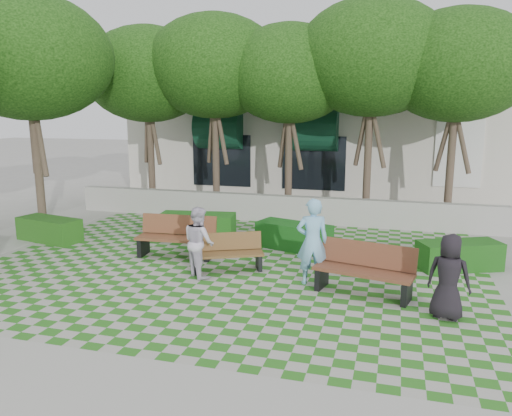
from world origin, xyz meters
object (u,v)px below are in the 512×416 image
(hedge_midleft, at_px, (197,226))
(person_blue, at_px, (312,242))
(hedge_west, at_px, (49,229))
(bench_east, at_px, (364,270))
(person_dark, at_px, (449,277))
(bench_west, at_px, (177,237))
(bench_mid, at_px, (227,253))
(person_white, at_px, (199,242))
(hedge_midright, at_px, (294,236))
(hedge_east, at_px, (459,255))

(hedge_midleft, xyz_separation_m, person_blue, (3.90, -2.88, 0.58))
(hedge_west, bearing_deg, person_blue, -10.79)
(bench_east, bearing_deg, hedge_midleft, 161.00)
(hedge_midleft, height_order, hedge_west, hedge_midleft)
(person_dark, bearing_deg, bench_west, -2.24)
(bench_east, xyz_separation_m, person_blue, (-1.15, 0.32, 0.45))
(bench_mid, relative_size, person_white, 1.08)
(hedge_west, xyz_separation_m, person_white, (5.39, -1.70, 0.48))
(person_blue, relative_size, person_white, 1.18)
(bench_mid, distance_m, person_white, 0.84)
(hedge_midright, relative_size, person_dark, 1.27)
(bench_west, bearing_deg, person_blue, -20.22)
(hedge_midright, distance_m, hedge_midleft, 2.97)
(bench_west, bearing_deg, bench_mid, -27.21)
(bench_east, height_order, bench_mid, bench_east)
(hedge_midright, distance_m, hedge_west, 7.12)
(bench_mid, bearing_deg, hedge_east, -8.09)
(bench_mid, height_order, person_blue, person_blue)
(bench_mid, height_order, hedge_midright, bench_mid)
(person_blue, bearing_deg, person_white, -11.84)
(hedge_midright, bearing_deg, bench_mid, -117.15)
(hedge_west, bearing_deg, person_white, -17.49)
(person_dark, relative_size, person_white, 0.98)
(bench_west, distance_m, hedge_midleft, 1.80)
(hedge_midleft, relative_size, person_white, 1.34)
(hedge_midleft, height_order, person_dark, person_dark)
(hedge_east, bearing_deg, person_white, -159.55)
(bench_east, distance_m, bench_mid, 3.32)
(hedge_east, height_order, person_blue, person_blue)
(bench_west, distance_m, hedge_west, 4.26)
(bench_mid, bearing_deg, person_blue, -35.33)
(bench_east, distance_m, person_dark, 1.78)
(hedge_east, relative_size, person_dark, 1.21)
(hedge_east, relative_size, hedge_midright, 0.95)
(hedge_west, bearing_deg, person_dark, -14.02)
(bench_west, distance_m, person_white, 1.75)
(bench_west, bearing_deg, hedge_west, 170.43)
(person_blue, bearing_deg, hedge_midright, -86.18)
(person_blue, height_order, person_white, person_blue)
(person_dark, bearing_deg, person_blue, -6.03)
(bench_west, height_order, person_white, person_white)
(bench_mid, bearing_deg, bench_east, -37.09)
(bench_east, relative_size, hedge_east, 1.11)
(hedge_east, bearing_deg, person_blue, -148.42)
(hedge_midleft, bearing_deg, hedge_east, -7.09)
(bench_east, bearing_deg, hedge_midright, 138.64)
(bench_east, bearing_deg, bench_mid, -178.90)
(hedge_midleft, relative_size, person_blue, 1.14)
(bench_mid, xyz_separation_m, hedge_midright, (1.15, 2.25, -0.07))
(person_blue, distance_m, person_white, 2.59)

